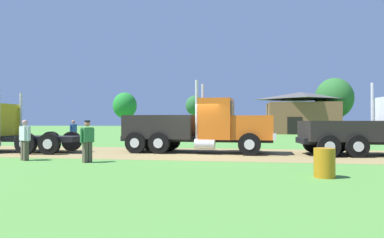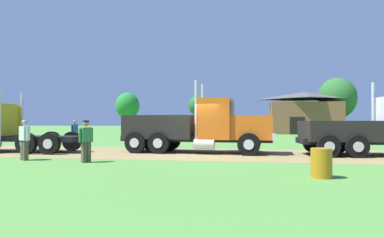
# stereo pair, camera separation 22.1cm
# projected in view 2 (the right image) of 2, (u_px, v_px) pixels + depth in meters

# --- Properties ---
(ground_plane) EXTENTS (200.00, 200.00, 0.00)m
(ground_plane) POSITION_uv_depth(u_px,v_px,m) (195.00, 153.00, 17.02)
(ground_plane) COLOR #4D8637
(dirt_track) EXTENTS (120.00, 6.50, 0.01)m
(dirt_track) POSITION_uv_depth(u_px,v_px,m) (195.00, 153.00, 17.02)
(dirt_track) COLOR olive
(dirt_track) RESTS_ON ground_plane
(truck_foreground_white) EXTENTS (8.09, 2.87, 3.70)m
(truck_foreground_white) POSITION_uv_depth(u_px,v_px,m) (197.00, 128.00, 17.53)
(truck_foreground_white) COLOR black
(truck_foreground_white) RESTS_ON ground_plane
(truck_near_left) EXTENTS (7.68, 3.29, 3.62)m
(truck_near_left) POSITION_uv_depth(u_px,v_px,m) (384.00, 129.00, 15.98)
(truck_near_left) COLOR black
(truck_near_left) RESTS_ON ground_plane
(visitor_walking_mid) EXTENTS (0.60, 0.47, 1.70)m
(visitor_walking_mid) POSITION_uv_depth(u_px,v_px,m) (24.00, 138.00, 14.03)
(visitor_walking_mid) COLOR silver
(visitor_walking_mid) RESTS_ON ground_plane
(visitor_by_barrel) EXTENTS (0.44, 0.55, 1.68)m
(visitor_by_barrel) POSITION_uv_depth(u_px,v_px,m) (86.00, 140.00, 13.30)
(visitor_by_barrel) COLOR #33723F
(visitor_by_barrel) RESTS_ON ground_plane
(visitor_far_side) EXTENTS (0.38, 0.58, 1.72)m
(visitor_far_side) POSITION_uv_depth(u_px,v_px,m) (75.00, 132.00, 23.23)
(visitor_far_side) COLOR #264C8C
(visitor_far_side) RESTS_ON ground_plane
(steel_barrel) EXTENTS (0.60, 0.60, 0.86)m
(steel_barrel) POSITION_uv_depth(u_px,v_px,m) (321.00, 163.00, 9.66)
(steel_barrel) COLOR #B27214
(steel_barrel) RESTS_ON ground_plane
(shed_building) EXTENTS (9.26, 7.02, 5.60)m
(shed_building) POSITION_uv_depth(u_px,v_px,m) (304.00, 114.00, 44.67)
(shed_building) COLOR brown
(shed_building) RESTS_ON ground_plane
(tree_left) EXTENTS (3.89, 3.89, 6.39)m
(tree_left) POSITION_uv_depth(u_px,v_px,m) (128.00, 106.00, 54.78)
(tree_left) COLOR #513823
(tree_left) RESTS_ON ground_plane
(tree_mid) EXTENTS (3.27, 3.27, 6.33)m
(tree_mid) POSITION_uv_depth(u_px,v_px,m) (197.00, 106.00, 60.35)
(tree_mid) COLOR #513823
(tree_mid) RESTS_ON ground_plane
(tree_right) EXTENTS (5.05, 5.05, 7.60)m
(tree_right) POSITION_uv_depth(u_px,v_px,m) (337.00, 98.00, 45.42)
(tree_right) COLOR #513823
(tree_right) RESTS_ON ground_plane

